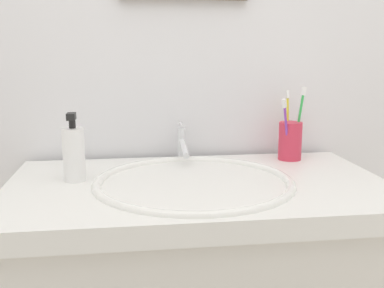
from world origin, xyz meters
TOP-DOWN VIEW (x-y plane):
  - tiled_wall_back at (0.00, 0.31)m, footprint 2.13×0.04m
  - sink_basin at (-0.01, -0.01)m, footprint 0.49×0.49m
  - faucet at (-0.01, 0.22)m, footprint 0.02×0.15m
  - toothbrush_cup at (0.30, 0.19)m, footprint 0.07×0.07m
  - toothbrush_white at (0.33, 0.21)m, footprint 0.05×0.04m
  - toothbrush_green at (0.33, 0.20)m, footprint 0.04×0.01m
  - toothbrush_yellow at (0.30, 0.23)m, footprint 0.02×0.06m
  - toothbrush_purple at (0.28, 0.16)m, footprint 0.05×0.05m
  - soap_dispenser at (-0.30, 0.05)m, footprint 0.05×0.06m

SIDE VIEW (x-z plane):
  - sink_basin at x=-0.01m, z-range 0.76..0.89m
  - faucet at x=-0.01m, z-range 0.87..0.97m
  - toothbrush_cup at x=0.30m, z-range 0.87..0.98m
  - soap_dispenser at x=-0.30m, z-range 0.86..1.03m
  - toothbrush_purple at x=0.28m, z-range 0.89..1.07m
  - toothbrush_yellow at x=0.30m, z-range 0.89..1.08m
  - toothbrush_white at x=0.33m, z-range 0.89..1.08m
  - toothbrush_green at x=0.33m, z-range 0.89..1.10m
  - tiled_wall_back at x=0.00m, z-range 0.00..2.40m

